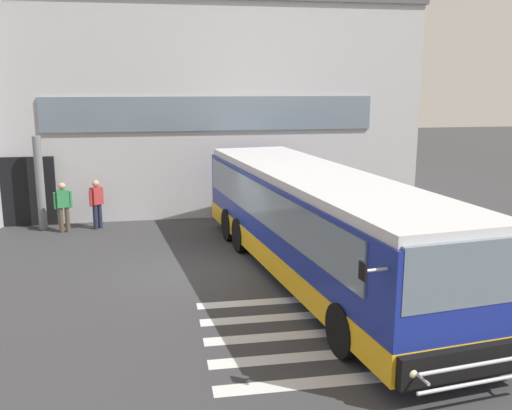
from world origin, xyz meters
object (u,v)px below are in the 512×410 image
at_px(passenger_near_column, 63,204).
at_px(passenger_by_doorway, 97,202).
at_px(entry_support_column, 40,183).
at_px(bus_main_foreground, 315,226).

relative_size(passenger_near_column, passenger_by_doorway, 1.00).
relative_size(entry_support_column, bus_main_foreground, 0.25).
relative_size(entry_support_column, passenger_near_column, 1.88).
bearing_deg(bus_main_foreground, entry_support_column, 140.69).
height_order(passenger_near_column, passenger_by_doorway, same).
bearing_deg(passenger_by_doorway, passenger_near_column, -165.10).
bearing_deg(passenger_by_doorway, entry_support_column, 170.12).
height_order(entry_support_column, bus_main_foreground, entry_support_column).
bearing_deg(passenger_near_column, passenger_by_doorway, 14.90).
xyz_separation_m(entry_support_column, passenger_by_doorway, (1.84, -0.32, -0.64)).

